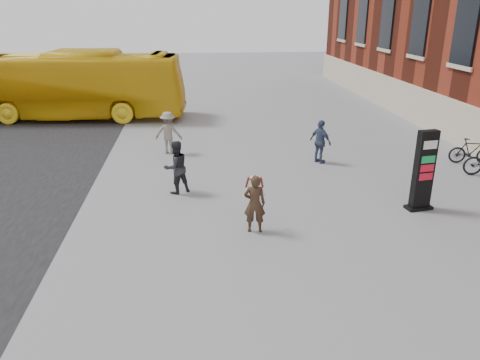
{
  "coord_description": "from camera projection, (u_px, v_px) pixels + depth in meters",
  "views": [
    {
      "loc": [
        -1.65,
        -10.77,
        5.53
      ],
      "look_at": [
        -0.42,
        1.14,
        1.07
      ],
      "focal_mm": 35.0,
      "sensor_mm": 36.0,
      "label": 1
    }
  ],
  "objects": [
    {
      "name": "bike_7",
      "position": [
        472.0,
        151.0,
        17.31
      ],
      "size": [
        1.66,
        0.85,
        0.96
      ],
      "primitive_type": "imported",
      "rotation": [
        0.0,
        0.0,
        1.31
      ],
      "color": "black",
      "rests_on": "ground"
    },
    {
      "name": "pedestrian_a",
      "position": [
        176.0,
        167.0,
        14.48
      ],
      "size": [
        1.02,
        0.95,
        1.68
      ],
      "primitive_type": "imported",
      "rotation": [
        0.0,
        0.0,
        3.65
      ],
      "color": "#24252A",
      "rests_on": "ground"
    },
    {
      "name": "pedestrian_c",
      "position": [
        320.0,
        142.0,
        17.3
      ],
      "size": [
        0.87,
        1.01,
        1.63
      ],
      "primitive_type": "imported",
      "rotation": [
        0.0,
        0.0,
        2.17
      ],
      "color": "#3D4A69",
      "rests_on": "ground"
    },
    {
      "name": "ground",
      "position": [
        261.0,
        233.0,
        12.13
      ],
      "size": [
        100.0,
        100.0,
        0.0
      ],
      "primitive_type": "plane",
      "color": "#9E9EA3"
    },
    {
      "name": "info_pylon",
      "position": [
        424.0,
        171.0,
        13.18
      ],
      "size": [
        0.8,
        0.48,
        2.34
      ],
      "rotation": [
        0.0,
        0.0,
        0.15
      ],
      "color": "black",
      "rests_on": "ground"
    },
    {
      "name": "bus",
      "position": [
        62.0,
        85.0,
        23.96
      ],
      "size": [
        12.6,
        3.95,
        3.45
      ],
      "primitive_type": "imported",
      "rotation": [
        0.0,
        0.0,
        1.49
      ],
      "color": "yellow",
      "rests_on": "road"
    },
    {
      "name": "woman",
      "position": [
        255.0,
        203.0,
        11.97
      ],
      "size": [
        0.63,
        0.58,
        1.55
      ],
      "rotation": [
        0.0,
        0.0,
        3.03
      ],
      "color": "#362416",
      "rests_on": "ground"
    },
    {
      "name": "pedestrian_b",
      "position": [
        168.0,
        133.0,
        18.46
      ],
      "size": [
        1.16,
        0.78,
        1.67
      ],
      "primitive_type": "imported",
      "rotation": [
        0.0,
        0.0,
        2.99
      ],
      "color": "gray",
      "rests_on": "ground"
    }
  ]
}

